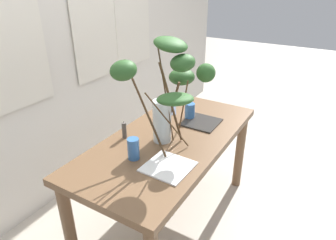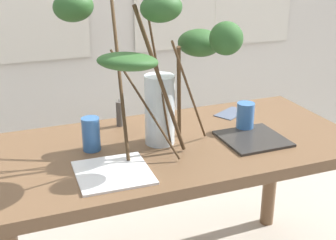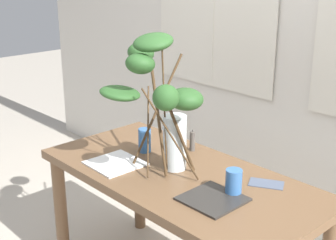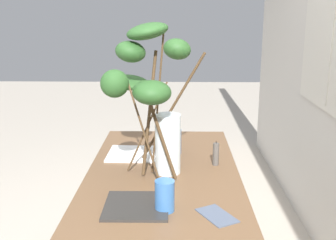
# 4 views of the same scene
# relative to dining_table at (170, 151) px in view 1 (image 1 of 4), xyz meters

# --- Properties ---
(ground) EXTENTS (14.00, 14.00, 0.00)m
(ground) POSITION_rel_dining_table_xyz_m (0.00, 0.00, -0.63)
(ground) COLOR #B7AD9E
(back_wall_with_windows) EXTENTS (5.48, 0.14, 2.90)m
(back_wall_with_windows) POSITION_rel_dining_table_xyz_m (-0.00, 1.03, 0.83)
(back_wall_with_windows) COLOR beige
(back_wall_with_windows) RESTS_ON ground
(dining_table) EXTENTS (1.50, 0.72, 0.74)m
(dining_table) POSITION_rel_dining_table_xyz_m (0.00, 0.00, 0.00)
(dining_table) COLOR brown
(dining_table) RESTS_ON ground
(vase_with_branches) EXTENTS (0.65, 0.52, 0.72)m
(vase_with_branches) POSITION_rel_dining_table_xyz_m (-0.10, -0.06, 0.51)
(vase_with_branches) COLOR silver
(vase_with_branches) RESTS_ON dining_table
(drinking_glass_blue_left) EXTENTS (0.07, 0.07, 0.13)m
(drinking_glass_blue_left) POSITION_rel_dining_table_xyz_m (-0.33, 0.05, 0.18)
(drinking_glass_blue_left) COLOR #386BAD
(drinking_glass_blue_left) RESTS_ON dining_table
(drinking_glass_blue_right) EXTENTS (0.08, 0.08, 0.12)m
(drinking_glass_blue_right) POSITION_rel_dining_table_xyz_m (0.33, 0.02, 0.17)
(drinking_glass_blue_right) COLOR #386BAD
(drinking_glass_blue_right) RESTS_ON dining_table
(plate_square_left) EXTENTS (0.27, 0.27, 0.01)m
(plate_square_left) POSITION_rel_dining_table_xyz_m (-0.31, -0.17, 0.11)
(plate_square_left) COLOR white
(plate_square_left) RESTS_ON dining_table
(plate_square_right) EXTENTS (0.25, 0.25, 0.01)m
(plate_square_right) POSITION_rel_dining_table_xyz_m (0.31, -0.09, 0.11)
(plate_square_right) COLOR #2D2B28
(plate_square_right) RESTS_ON dining_table
(napkin_folded) EXTENTS (0.19, 0.16, 0.00)m
(napkin_folded) POSITION_rel_dining_table_xyz_m (0.38, 0.22, 0.11)
(napkin_folded) COLOR #4C566B
(napkin_folded) RESTS_ON dining_table
(pillar_candle) EXTENTS (0.03, 0.03, 0.12)m
(pillar_candle) POSITION_rel_dining_table_xyz_m (-0.16, 0.26, 0.17)
(pillar_candle) COLOR #514C47
(pillar_candle) RESTS_ON dining_table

